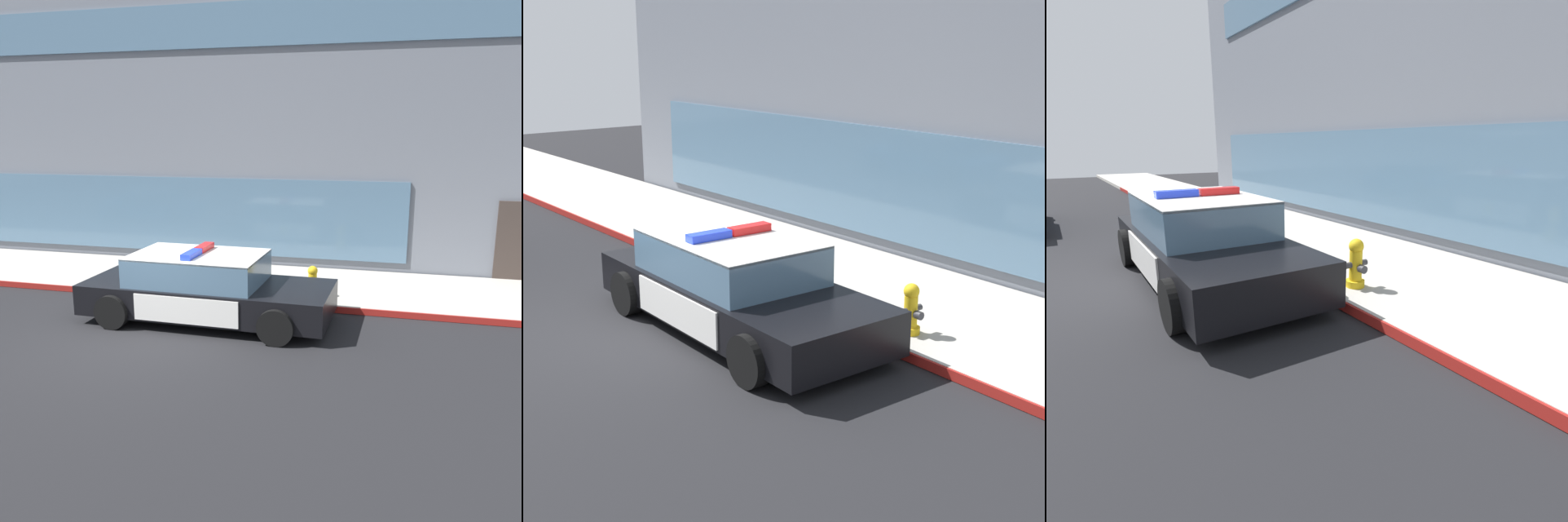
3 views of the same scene
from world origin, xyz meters
The scene contains 6 objects.
ground centered at (0.00, 0.00, 0.00)m, with size 48.00×48.00×0.00m, color black.
sidewalk centered at (0.00, 4.05, 0.07)m, with size 48.00×3.28×0.15m, color #B2ADA3.
curb_red_paint centered at (0.00, 2.39, 0.08)m, with size 28.80×0.04×0.14m, color maroon.
storefront_building centered at (0.95, 11.60, 4.45)m, with size 21.81×11.83×8.91m.
police_cruiser centered at (0.94, 1.30, 0.68)m, with size 5.01×2.20×1.49m.
fire_hydrant centered at (2.87, 2.89, 0.50)m, with size 0.34×0.39×0.73m.
Camera 1 is at (4.72, -8.89, 3.78)m, focal length 38.34 mm.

